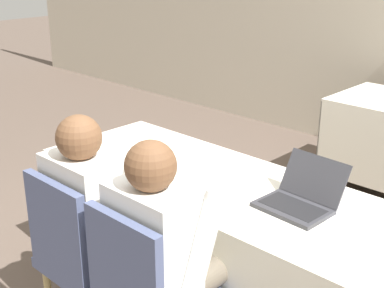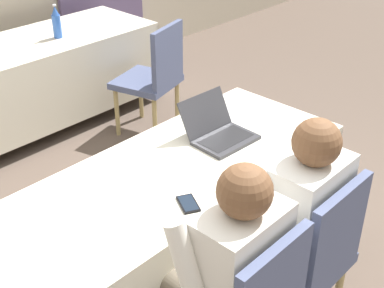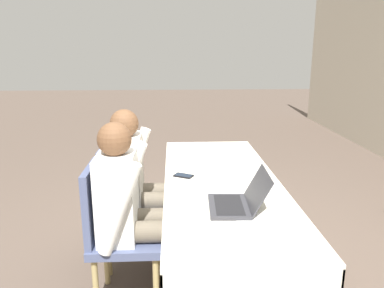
# 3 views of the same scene
# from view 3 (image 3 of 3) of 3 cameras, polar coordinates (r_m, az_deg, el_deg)

# --- Properties ---
(ground_plane) EXTENTS (24.00, 24.00, 0.00)m
(ground_plane) POSITION_cam_3_polar(r_m,az_deg,el_deg) (2.84, 4.21, -19.31)
(ground_plane) COLOR brown
(conference_table_near) EXTENTS (2.06, 0.76, 0.72)m
(conference_table_near) POSITION_cam_3_polar(r_m,az_deg,el_deg) (2.58, 4.44, -9.06)
(conference_table_near) COLOR silver
(conference_table_near) RESTS_ON ground_plane
(laptop) EXTENTS (0.33, 0.33, 0.21)m
(laptop) POSITION_cam_3_polar(r_m,az_deg,el_deg) (2.09, 6.93, -8.63)
(laptop) COLOR #333338
(laptop) RESTS_ON conference_table_near
(cell_phone) EXTENTS (0.13, 0.15, 0.01)m
(cell_phone) POSITION_cam_3_polar(r_m,az_deg,el_deg) (2.57, -1.29, -4.85)
(cell_phone) COLOR black
(cell_phone) RESTS_ON conference_table_near
(paper_beside_laptop) EXTENTS (0.32, 0.36, 0.00)m
(paper_beside_laptop) POSITION_cam_3_polar(r_m,az_deg,el_deg) (1.95, 11.30, -11.80)
(paper_beside_laptop) COLOR white
(paper_beside_laptop) RESTS_ON conference_table_near
(chair_near_left) EXTENTS (0.44, 0.44, 0.91)m
(chair_near_left) POSITION_cam_3_polar(r_m,az_deg,el_deg) (2.81, -10.31, -8.28)
(chair_near_left) COLOR tan
(chair_near_left) RESTS_ON ground_plane
(chair_near_right) EXTENTS (0.44, 0.44, 0.91)m
(chair_near_right) POSITION_cam_3_polar(r_m,az_deg,el_deg) (2.40, -11.67, -12.49)
(chair_near_right) COLOR tan
(chair_near_right) RESTS_ON ground_plane
(person_checkered_shirt) EXTENTS (0.50, 0.52, 1.17)m
(person_checkered_shirt) POSITION_cam_3_polar(r_m,az_deg,el_deg) (2.74, -8.31, -5.21)
(person_checkered_shirt) COLOR #665B4C
(person_checkered_shirt) RESTS_ON ground_plane
(person_white_shirt) EXTENTS (0.50, 0.52, 1.17)m
(person_white_shirt) POSITION_cam_3_polar(r_m,az_deg,el_deg) (2.32, -9.32, -9.02)
(person_white_shirt) COLOR #665B4C
(person_white_shirt) RESTS_ON ground_plane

